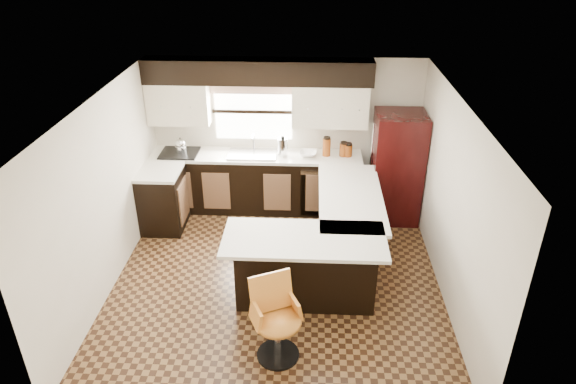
# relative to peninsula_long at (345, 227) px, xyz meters

# --- Properties ---
(floor) EXTENTS (4.40, 4.40, 0.00)m
(floor) POSITION_rel_peninsula_long_xyz_m (-0.90, -0.62, -0.45)
(floor) COLOR #49301A
(floor) RESTS_ON ground
(ceiling) EXTENTS (4.40, 4.40, 0.00)m
(ceiling) POSITION_rel_peninsula_long_xyz_m (-0.90, -0.62, 1.95)
(ceiling) COLOR silver
(ceiling) RESTS_ON wall_back
(wall_back) EXTENTS (4.40, 0.00, 4.40)m
(wall_back) POSITION_rel_peninsula_long_xyz_m (-0.90, 1.58, 0.75)
(wall_back) COLOR beige
(wall_back) RESTS_ON floor
(wall_front) EXTENTS (4.40, 0.00, 4.40)m
(wall_front) POSITION_rel_peninsula_long_xyz_m (-0.90, -2.83, 0.75)
(wall_front) COLOR beige
(wall_front) RESTS_ON floor
(wall_left) EXTENTS (0.00, 4.40, 4.40)m
(wall_left) POSITION_rel_peninsula_long_xyz_m (-3.00, -0.62, 0.75)
(wall_left) COLOR beige
(wall_left) RESTS_ON floor
(wall_right) EXTENTS (0.00, 4.40, 4.40)m
(wall_right) POSITION_rel_peninsula_long_xyz_m (1.20, -0.62, 0.75)
(wall_right) COLOR beige
(wall_right) RESTS_ON floor
(base_cab_back) EXTENTS (3.30, 0.60, 0.90)m
(base_cab_back) POSITION_rel_peninsula_long_xyz_m (-1.35, 1.28, 0.00)
(base_cab_back) COLOR black
(base_cab_back) RESTS_ON floor
(base_cab_left) EXTENTS (0.60, 0.70, 0.90)m
(base_cab_left) POSITION_rel_peninsula_long_xyz_m (-2.70, 0.62, 0.00)
(base_cab_left) COLOR black
(base_cab_left) RESTS_ON floor
(counter_back) EXTENTS (3.30, 0.60, 0.04)m
(counter_back) POSITION_rel_peninsula_long_xyz_m (-1.35, 1.28, 0.47)
(counter_back) COLOR silver
(counter_back) RESTS_ON base_cab_back
(counter_left) EXTENTS (0.60, 0.70, 0.04)m
(counter_left) POSITION_rel_peninsula_long_xyz_m (-2.70, 0.62, 0.47)
(counter_left) COLOR silver
(counter_left) RESTS_ON base_cab_left
(soffit) EXTENTS (3.40, 0.35, 0.36)m
(soffit) POSITION_rel_peninsula_long_xyz_m (-1.30, 1.40, 1.77)
(soffit) COLOR black
(soffit) RESTS_ON wall_back
(upper_cab_left) EXTENTS (0.94, 0.35, 0.64)m
(upper_cab_left) POSITION_rel_peninsula_long_xyz_m (-2.52, 1.40, 1.27)
(upper_cab_left) COLOR beige
(upper_cab_left) RESTS_ON wall_back
(upper_cab_right) EXTENTS (1.14, 0.35, 0.64)m
(upper_cab_right) POSITION_rel_peninsula_long_xyz_m (-0.22, 1.40, 1.27)
(upper_cab_right) COLOR beige
(upper_cab_right) RESTS_ON wall_back
(window_pane) EXTENTS (1.20, 0.02, 0.90)m
(window_pane) POSITION_rel_peninsula_long_xyz_m (-1.40, 1.56, 1.10)
(window_pane) COLOR white
(window_pane) RESTS_ON wall_back
(valance) EXTENTS (1.30, 0.06, 0.18)m
(valance) POSITION_rel_peninsula_long_xyz_m (-1.40, 1.52, 1.49)
(valance) COLOR #D19B93
(valance) RESTS_ON wall_back
(sink) EXTENTS (0.75, 0.45, 0.03)m
(sink) POSITION_rel_peninsula_long_xyz_m (-1.40, 1.25, 0.51)
(sink) COLOR #B2B2B7
(sink) RESTS_ON counter_back
(dishwasher) EXTENTS (0.58, 0.03, 0.78)m
(dishwasher) POSITION_rel_peninsula_long_xyz_m (-0.35, 0.99, -0.02)
(dishwasher) COLOR black
(dishwasher) RESTS_ON floor
(cooktop) EXTENTS (0.58, 0.50, 0.02)m
(cooktop) POSITION_rel_peninsula_long_xyz_m (-2.55, 1.25, 0.51)
(cooktop) COLOR black
(cooktop) RESTS_ON counter_back
(peninsula_long) EXTENTS (0.60, 1.95, 0.90)m
(peninsula_long) POSITION_rel_peninsula_long_xyz_m (0.00, 0.00, 0.00)
(peninsula_long) COLOR black
(peninsula_long) RESTS_ON floor
(peninsula_return) EXTENTS (1.65, 0.60, 0.90)m
(peninsula_return) POSITION_rel_peninsula_long_xyz_m (-0.53, -0.97, 0.00)
(peninsula_return) COLOR black
(peninsula_return) RESTS_ON floor
(counter_pen_long) EXTENTS (0.84, 1.95, 0.04)m
(counter_pen_long) POSITION_rel_peninsula_long_xyz_m (0.05, 0.00, 0.47)
(counter_pen_long) COLOR silver
(counter_pen_long) RESTS_ON peninsula_long
(counter_pen_return) EXTENTS (1.89, 0.84, 0.04)m
(counter_pen_return) POSITION_rel_peninsula_long_xyz_m (-0.55, -1.06, 0.47)
(counter_pen_return) COLOR silver
(counter_pen_return) RESTS_ON peninsula_return
(refrigerator) EXTENTS (0.73, 0.70, 1.71)m
(refrigerator) POSITION_rel_peninsula_long_xyz_m (0.81, 1.10, 0.41)
(refrigerator) COLOR black
(refrigerator) RESTS_ON floor
(bar_chair) EXTENTS (0.67, 0.67, 0.94)m
(bar_chair) POSITION_rel_peninsula_long_xyz_m (-0.80, -1.96, 0.02)
(bar_chair) COLOR orange
(bar_chair) RESTS_ON floor
(kettle) EXTENTS (0.18, 0.18, 0.24)m
(kettle) POSITION_rel_peninsula_long_xyz_m (-2.52, 1.26, 0.64)
(kettle) COLOR silver
(kettle) RESTS_ON cooktop
(percolator) EXTENTS (0.15, 0.15, 0.28)m
(percolator) POSITION_rel_peninsula_long_xyz_m (-0.93, 1.28, 0.63)
(percolator) COLOR silver
(percolator) RESTS_ON counter_back
(mixing_bowl) EXTENTS (0.30, 0.30, 0.07)m
(mixing_bowl) POSITION_rel_peninsula_long_xyz_m (-0.54, 1.28, 0.53)
(mixing_bowl) COLOR white
(mixing_bowl) RESTS_ON counter_back
(canister_large) EXTENTS (0.12, 0.12, 0.28)m
(canister_large) POSITION_rel_peninsula_long_xyz_m (-0.25, 1.30, 0.63)
(canister_large) COLOR #7A360D
(canister_large) RESTS_ON counter_back
(canister_med) EXTENTS (0.12, 0.12, 0.20)m
(canister_med) POSITION_rel_peninsula_long_xyz_m (0.01, 1.30, 0.60)
(canister_med) COLOR #7A360D
(canister_med) RESTS_ON counter_back
(canister_small) EXTENTS (0.14, 0.14, 0.18)m
(canister_small) POSITION_rel_peninsula_long_xyz_m (0.07, 1.30, 0.59)
(canister_small) COLOR #7A360D
(canister_small) RESTS_ON counter_back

